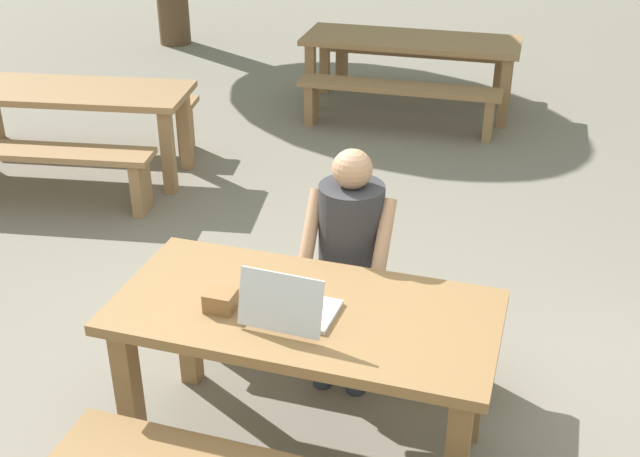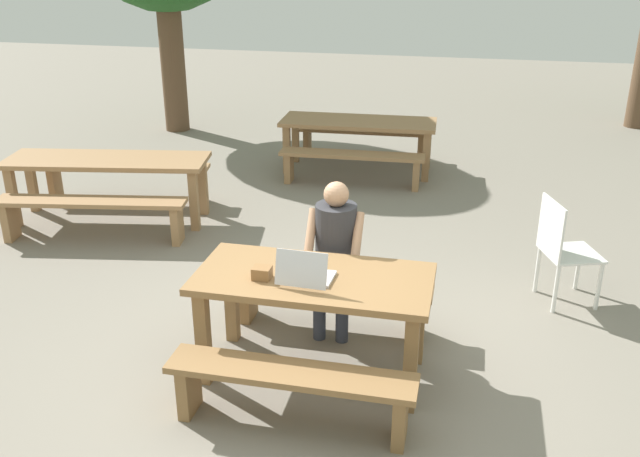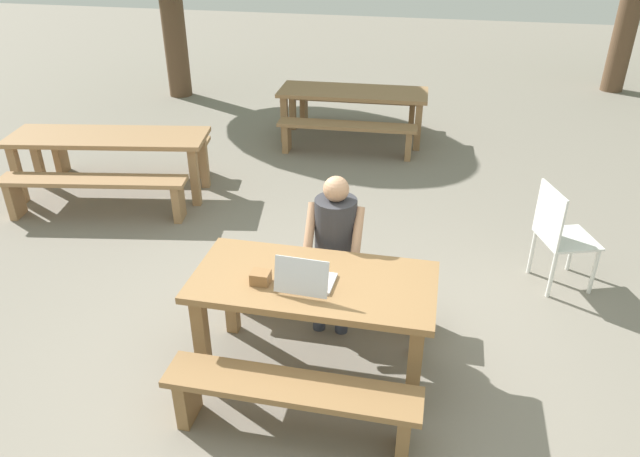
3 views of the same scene
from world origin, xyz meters
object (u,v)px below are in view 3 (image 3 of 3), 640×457
Objects in this scene: person_seated at (335,242)px; picnic_table_rear at (353,98)px; plastic_chair at (559,235)px; picnic_table_front at (314,295)px; small_pouch at (261,277)px; picnic_table_mid at (109,144)px; laptop at (305,279)px.

picnic_table_rear is (-0.53, 4.16, -0.13)m from person_seated.
picnic_table_front is at bearing 110.14° from plastic_chair.
person_seated reaches higher than plastic_chair.
small_pouch is 4.89m from picnic_table_rear.
picnic_table_rear is (2.38, 2.37, -0.01)m from picnic_table_mid.
small_pouch is 0.10× the size of person_seated.
plastic_chair is at bearing 39.64° from picnic_table_front.
picnic_table_mid is (-2.85, 2.50, -0.23)m from laptop.
small_pouch is 0.13× the size of plastic_chair.
picnic_table_rear is at bearing 97.21° from person_seated.
picnic_table_front is at bearing -104.98° from laptop.
small_pouch is at bearing 5.42° from laptop.
laptop is 0.72m from person_seated.
plastic_chair reaches higher than small_pouch.
laptop is (-0.03, -0.10, 0.19)m from picnic_table_front.
picnic_table_rear is at bearing 91.93° from small_pouch.
picnic_table_front is 3.75m from picnic_table_mid.
small_pouch is 0.81m from person_seated.
picnic_table_rear is at bearing 95.95° from picnic_table_front.
picnic_table_mid is (-2.91, 1.79, -0.11)m from person_seated.
picnic_table_mid is 1.10× the size of picnic_table_rear.
person_seated is 1.34× the size of plastic_chair.
person_seated is at bearing -85.07° from picnic_table_rear.
person_seated is at bearing -41.46° from picnic_table_mid.
picnic_table_front is 0.79× the size of picnic_table_rear.
laptop is 2.48m from plastic_chair.
plastic_chair is (1.85, 1.61, -0.34)m from laptop.
laptop is at bearing 2.90° from small_pouch.
person_seated is at bearing -92.56° from laptop.
picnic_table_mid is at bearing 140.20° from picnic_table_front.
picnic_table_rear is at bearing 35.07° from picnic_table_mid.
laptop reaches higher than picnic_table_front.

